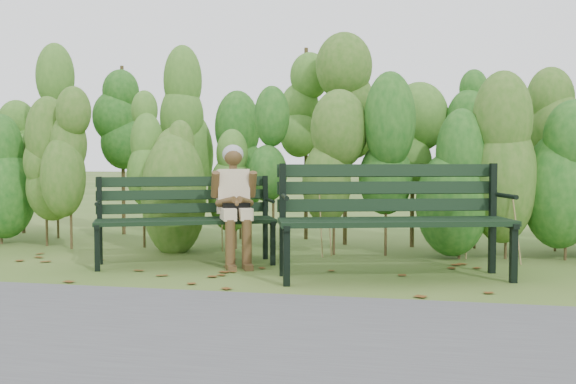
# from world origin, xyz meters

# --- Properties ---
(ground) EXTENTS (80.00, 80.00, 0.00)m
(ground) POSITION_xyz_m (0.00, 0.00, 0.00)
(ground) COLOR #35591B
(footpath) EXTENTS (60.00, 2.50, 0.01)m
(footpath) POSITION_xyz_m (0.00, -2.20, 0.01)
(footpath) COLOR #474749
(footpath) RESTS_ON ground
(hedge_band) EXTENTS (11.04, 1.67, 2.42)m
(hedge_band) POSITION_xyz_m (0.00, 1.86, 1.26)
(hedge_band) COLOR #47381E
(hedge_band) RESTS_ON ground
(leaf_litter) EXTENTS (5.62, 2.23, 0.01)m
(leaf_litter) POSITION_xyz_m (-0.46, 0.07, 0.00)
(leaf_litter) COLOR brown
(leaf_litter) RESTS_ON ground
(bench_left) EXTENTS (1.86, 1.26, 0.89)m
(bench_left) POSITION_xyz_m (-1.10, 0.45, 0.53)
(bench_left) COLOR black
(bench_left) RESTS_ON ground
(bench_right) EXTENTS (2.17, 1.22, 1.03)m
(bench_right) POSITION_xyz_m (1.02, 0.09, 0.61)
(bench_right) COLOR black
(bench_right) RESTS_ON ground
(seated_woman) EXTENTS (0.56, 0.73, 1.22)m
(seated_woman) POSITION_xyz_m (-0.58, 0.48, 0.70)
(seated_woman) COLOR beige
(seated_woman) RESTS_ON ground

